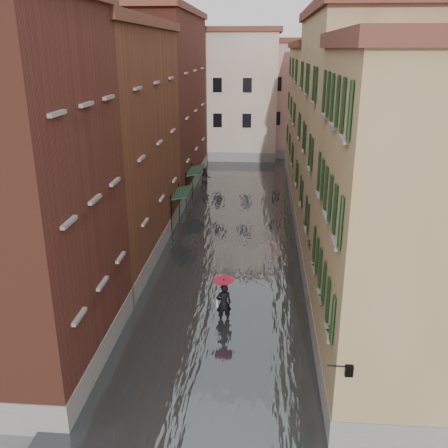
% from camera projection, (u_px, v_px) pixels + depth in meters
% --- Properties ---
extents(ground, '(120.00, 120.00, 0.00)m').
position_uv_depth(ground, '(215.00, 338.00, 20.91)').
color(ground, '#525154').
rests_on(ground, ground).
extents(floodwater, '(10.00, 60.00, 0.20)m').
position_uv_depth(floodwater, '(234.00, 230.00, 33.09)').
color(floodwater, '#3E4344').
rests_on(floodwater, ground).
extents(building_left_near, '(6.00, 8.00, 13.00)m').
position_uv_depth(building_left_near, '(9.00, 200.00, 17.40)').
color(building_left_near, brown).
rests_on(building_left_near, ground).
extents(building_left_mid, '(6.00, 14.00, 12.50)m').
position_uv_depth(building_left_mid, '(106.00, 148.00, 27.82)').
color(building_left_mid, brown).
rests_on(building_left_mid, ground).
extents(building_left_far, '(6.00, 16.00, 14.00)m').
position_uv_depth(building_left_far, '(159.00, 105.00, 41.66)').
color(building_left_far, brown).
rests_on(building_left_far, ground).
extents(building_right_near, '(6.00, 8.00, 11.50)m').
position_uv_depth(building_right_near, '(418.00, 231.00, 16.58)').
color(building_right_near, '#957E4D').
rests_on(building_right_near, ground).
extents(building_right_mid, '(6.00, 14.00, 13.00)m').
position_uv_depth(building_right_mid, '(361.00, 147.00, 26.67)').
color(building_right_mid, tan).
rests_on(building_right_mid, ground).
extents(building_right_far, '(6.00, 16.00, 11.50)m').
position_uv_depth(building_right_far, '(328.00, 122.00, 41.02)').
color(building_right_far, '#957E4D').
rests_on(building_right_far, ground).
extents(building_end_cream, '(12.00, 9.00, 13.00)m').
position_uv_depth(building_end_cream, '(221.00, 96.00, 54.68)').
color(building_end_cream, beige).
rests_on(building_end_cream, ground).
extents(building_end_pink, '(10.00, 9.00, 12.00)m').
position_uv_depth(building_end_pink, '(302.00, 100.00, 56.05)').
color(building_end_pink, tan).
rests_on(building_end_pink, ground).
extents(awning_near, '(1.09, 3.06, 2.80)m').
position_uv_depth(awning_near, '(182.00, 193.00, 32.77)').
color(awning_near, '#173421').
rests_on(awning_near, ground).
extents(awning_far, '(1.09, 3.27, 2.80)m').
position_uv_depth(awning_far, '(195.00, 171.00, 38.66)').
color(awning_far, '#173421').
rests_on(awning_far, ground).
extents(wall_lantern, '(0.71, 0.22, 0.35)m').
position_uv_depth(wall_lantern, '(348.00, 369.00, 13.94)').
color(wall_lantern, black).
rests_on(wall_lantern, ground).
extents(window_planters, '(0.59, 10.84, 0.84)m').
position_uv_depth(window_planters, '(319.00, 260.00, 19.86)').
color(window_planters, '#9F5634').
rests_on(window_planters, ground).
extents(pedestrian_main, '(0.94, 0.94, 2.06)m').
position_uv_depth(pedestrian_main, '(224.00, 297.00, 21.75)').
color(pedestrian_main, black).
rests_on(pedestrian_main, ground).
extents(pedestrian_far, '(1.12, 1.02, 1.86)m').
position_uv_depth(pedestrian_far, '(206.00, 179.00, 42.70)').
color(pedestrian_far, black).
rests_on(pedestrian_far, ground).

